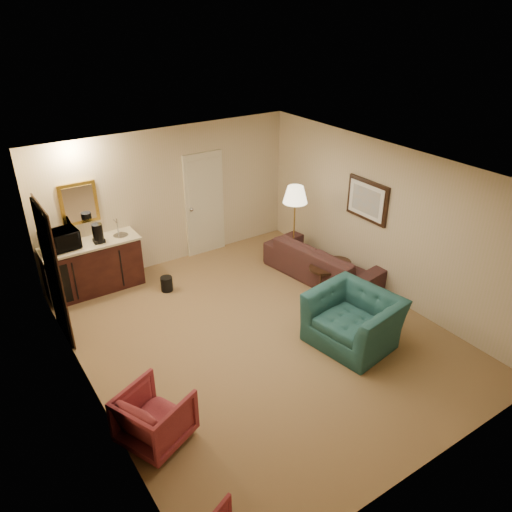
{
  "coord_description": "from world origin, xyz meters",
  "views": [
    {
      "loc": [
        -3.5,
        -5.15,
        4.62
      ],
      "look_at": [
        0.26,
        0.5,
        1.08
      ],
      "focal_mm": 35.0,
      "sensor_mm": 36.0,
      "label": 1
    }
  ],
  "objects_px": {
    "waste_bin": "(167,284)",
    "microwave": "(59,238)",
    "teal_armchair": "(354,312)",
    "wetbar_cabinet": "(93,267)",
    "coffee_maker": "(98,233)",
    "rose_chair_near": "(155,415)",
    "floor_lamp": "(294,229)",
    "sofa": "(323,256)",
    "coffee_table": "(329,276)"
  },
  "relations": [
    {
      "from": "floor_lamp",
      "to": "microwave",
      "type": "xyz_separation_m",
      "value": [
        -3.81,
        1.34,
        0.29
      ]
    },
    {
      "from": "sofa",
      "to": "coffee_table",
      "type": "distance_m",
      "value": 0.44
    },
    {
      "from": "wetbar_cabinet",
      "to": "rose_chair_near",
      "type": "relative_size",
      "value": 2.2
    },
    {
      "from": "teal_armchair",
      "to": "waste_bin",
      "type": "bearing_deg",
      "value": -159.2
    },
    {
      "from": "coffee_table",
      "to": "rose_chair_near",
      "type": "bearing_deg",
      "value": -159.42
    },
    {
      "from": "coffee_table",
      "to": "floor_lamp",
      "type": "relative_size",
      "value": 0.5
    },
    {
      "from": "sofa",
      "to": "floor_lamp",
      "type": "relative_size",
      "value": 1.35
    },
    {
      "from": "coffee_table",
      "to": "wetbar_cabinet",
      "type": "bearing_deg",
      "value": 146.92
    },
    {
      "from": "microwave",
      "to": "teal_armchair",
      "type": "bearing_deg",
      "value": -53.94
    },
    {
      "from": "coffee_table",
      "to": "waste_bin",
      "type": "height_order",
      "value": "coffee_table"
    },
    {
      "from": "wetbar_cabinet",
      "to": "coffee_table",
      "type": "xyz_separation_m",
      "value": [
        3.45,
        -2.25,
        -0.22
      ]
    },
    {
      "from": "rose_chair_near",
      "to": "waste_bin",
      "type": "xyz_separation_m",
      "value": [
        1.51,
        3.0,
        -0.24
      ]
    },
    {
      "from": "coffee_table",
      "to": "floor_lamp",
      "type": "xyz_separation_m",
      "value": [
        -0.1,
        0.93,
        0.59
      ]
    },
    {
      "from": "rose_chair_near",
      "to": "floor_lamp",
      "type": "bearing_deg",
      "value": -81.72
    },
    {
      "from": "waste_bin",
      "to": "coffee_maker",
      "type": "xyz_separation_m",
      "value": [
        -0.87,
        0.64,
        0.96
      ]
    },
    {
      "from": "wetbar_cabinet",
      "to": "coffee_maker",
      "type": "height_order",
      "value": "coffee_maker"
    },
    {
      "from": "floor_lamp",
      "to": "waste_bin",
      "type": "xyz_separation_m",
      "value": [
        -2.33,
        0.6,
        -0.7
      ]
    },
    {
      "from": "waste_bin",
      "to": "coffee_table",
      "type": "bearing_deg",
      "value": -32.15
    },
    {
      "from": "floor_lamp",
      "to": "microwave",
      "type": "relative_size",
      "value": 2.87
    },
    {
      "from": "microwave",
      "to": "coffee_maker",
      "type": "distance_m",
      "value": 0.61
    },
    {
      "from": "floor_lamp",
      "to": "coffee_maker",
      "type": "height_order",
      "value": "floor_lamp"
    },
    {
      "from": "wetbar_cabinet",
      "to": "floor_lamp",
      "type": "bearing_deg",
      "value": -21.51
    },
    {
      "from": "teal_armchair",
      "to": "waste_bin",
      "type": "relative_size",
      "value": 4.65
    },
    {
      "from": "wetbar_cabinet",
      "to": "waste_bin",
      "type": "xyz_separation_m",
      "value": [
        1.02,
        -0.72,
        -0.33
      ]
    },
    {
      "from": "wetbar_cabinet",
      "to": "microwave",
      "type": "bearing_deg",
      "value": 177.85
    },
    {
      "from": "rose_chair_near",
      "to": "microwave",
      "type": "xyz_separation_m",
      "value": [
        0.03,
        3.74,
        0.74
      ]
    },
    {
      "from": "wetbar_cabinet",
      "to": "sofa",
      "type": "relative_size",
      "value": 0.73
    },
    {
      "from": "sofa",
      "to": "microwave",
      "type": "bearing_deg",
      "value": 56.03
    },
    {
      "from": "wetbar_cabinet",
      "to": "floor_lamp",
      "type": "relative_size",
      "value": 0.99
    },
    {
      "from": "wetbar_cabinet",
      "to": "sofa",
      "type": "xyz_separation_m",
      "value": [
        3.6,
        -1.88,
        -0.02
      ]
    },
    {
      "from": "rose_chair_near",
      "to": "teal_armchair",
      "type": "bearing_deg",
      "value": -111.93
    },
    {
      "from": "floor_lamp",
      "to": "coffee_maker",
      "type": "xyz_separation_m",
      "value": [
        -3.2,
        1.24,
        0.26
      ]
    },
    {
      "from": "wetbar_cabinet",
      "to": "rose_chair_near",
      "type": "xyz_separation_m",
      "value": [
        -0.48,
        -3.72,
        -0.09
      ]
    },
    {
      "from": "wetbar_cabinet",
      "to": "microwave",
      "type": "relative_size",
      "value": 2.83
    },
    {
      "from": "wetbar_cabinet",
      "to": "sofa",
      "type": "bearing_deg",
      "value": -27.59
    },
    {
      "from": "waste_bin",
      "to": "sofa",
      "type": "bearing_deg",
      "value": -24.23
    },
    {
      "from": "coffee_maker",
      "to": "rose_chair_near",
      "type": "bearing_deg",
      "value": -118.47
    },
    {
      "from": "sofa",
      "to": "rose_chair_near",
      "type": "height_order",
      "value": "sofa"
    },
    {
      "from": "rose_chair_near",
      "to": "microwave",
      "type": "distance_m",
      "value": 3.82
    },
    {
      "from": "teal_armchair",
      "to": "waste_bin",
      "type": "distance_m",
      "value": 3.38
    },
    {
      "from": "waste_bin",
      "to": "microwave",
      "type": "distance_m",
      "value": 1.92
    },
    {
      "from": "rose_chair_near",
      "to": "coffee_table",
      "type": "xyz_separation_m",
      "value": [
        3.93,
        1.48,
        -0.13
      ]
    },
    {
      "from": "microwave",
      "to": "coffee_maker",
      "type": "bearing_deg",
      "value": -13.74
    },
    {
      "from": "sofa",
      "to": "teal_armchair",
      "type": "distance_m",
      "value": 1.96
    },
    {
      "from": "teal_armchair",
      "to": "rose_chair_near",
      "type": "xyz_separation_m",
      "value": [
        -3.19,
        -0.1,
        -0.16
      ]
    },
    {
      "from": "rose_chair_near",
      "to": "coffee_maker",
      "type": "distance_m",
      "value": 3.77
    },
    {
      "from": "teal_armchair",
      "to": "coffee_maker",
      "type": "distance_m",
      "value": 4.4
    },
    {
      "from": "teal_armchair",
      "to": "waste_bin",
      "type": "xyz_separation_m",
      "value": [
        -1.68,
        2.9,
        -0.4
      ]
    },
    {
      "from": "waste_bin",
      "to": "microwave",
      "type": "relative_size",
      "value": 0.45
    },
    {
      "from": "teal_armchair",
      "to": "wetbar_cabinet",
      "type": "bearing_deg",
      "value": -152.57
    }
  ]
}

